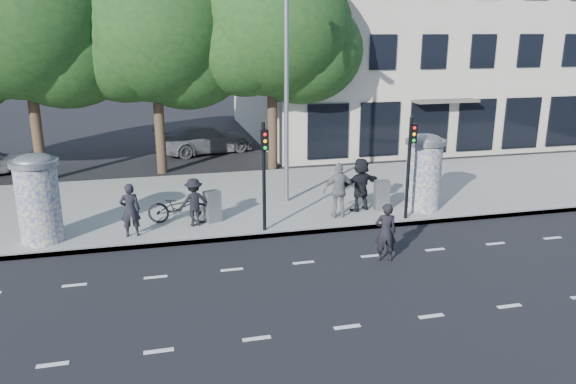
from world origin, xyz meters
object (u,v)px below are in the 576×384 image
object	(u,v)px
ad_column_right	(424,170)
ped_b	(130,210)
ped_f	(361,184)
bicycle	(179,207)
cabinet_left	(212,206)
man_road	(386,232)
traffic_pole_far	(410,158)
ped_e	(339,190)
street_lamp	(287,72)
car_right	(205,139)
traffic_pole_near	(264,166)
cabinet_right	(382,195)
ad_column_left	(38,196)
ped_d	(194,202)

from	to	relation	value
ad_column_right	ped_b	xyz separation A→B (m)	(-9.84, -0.40, -0.56)
ad_column_right	ped_f	world-z (taller)	ad_column_right
bicycle	cabinet_left	size ratio (longest dim) A/B	1.97
man_road	traffic_pole_far	bearing A→B (deg)	-114.55
ped_e	street_lamp	bearing A→B (deg)	-58.57
car_right	traffic_pole_far	bearing A→B (deg)	-174.04
street_lamp	car_right	world-z (taller)	street_lamp
traffic_pole_near	traffic_pole_far	bearing A→B (deg)	0.00
street_lamp	cabinet_left	bearing A→B (deg)	-151.00
cabinet_left	cabinet_right	bearing A→B (deg)	-25.00
ped_f	bicycle	xyz separation A→B (m)	(-6.18, 0.11, -0.39)
traffic_pole_near	man_road	size ratio (longest dim) A/B	2.05
bicycle	cabinet_left	distance (m)	1.07
ad_column_left	man_road	distance (m)	10.09
car_right	traffic_pole_near	bearing A→B (deg)	165.56
ad_column_right	ped_e	world-z (taller)	ad_column_right
ad_column_left	man_road	world-z (taller)	ad_column_left
street_lamp	ped_d	bearing A→B (deg)	-152.41
man_road	street_lamp	bearing A→B (deg)	-64.70
traffic_pole_near	cabinet_right	bearing A→B (deg)	14.22
traffic_pole_far	ped_f	distance (m)	2.06
ped_b	ped_f	bearing A→B (deg)	-177.40
traffic_pole_near	car_right	world-z (taller)	traffic_pole_near
ad_column_right	cabinet_right	bearing A→B (deg)	172.09
ped_d	man_road	bearing A→B (deg)	133.45
man_road	cabinet_right	world-z (taller)	man_road
ad_column_right	ped_f	bearing A→B (deg)	171.03
ad_column_left	ad_column_right	xyz separation A→B (m)	(12.40, 0.20, 0.00)
ad_column_right	ped_e	size ratio (longest dim) A/B	1.42
bicycle	cabinet_left	bearing A→B (deg)	-82.82
street_lamp	ped_f	bearing A→B (deg)	-35.52
street_lamp	ped_f	xyz separation A→B (m)	(2.23, -1.59, -3.72)
ad_column_right	man_road	distance (m)	4.76
ped_b	bicycle	xyz separation A→B (m)	(1.48, 0.86, -0.29)
ad_column_left	bicycle	bearing A→B (deg)	9.17
street_lamp	ped_b	size ratio (longest dim) A/B	4.82
man_road	ad_column_left	bearing A→B (deg)	-9.32
ped_d	bicycle	size ratio (longest dim) A/B	0.76
traffic_pole_far	cabinet_left	bearing A→B (deg)	168.85
ped_d	ped_e	size ratio (longest dim) A/B	0.84
street_lamp	cabinet_right	distance (m)	5.37
ped_f	cabinet_right	world-z (taller)	ped_f
traffic_pole_near	bicycle	distance (m)	3.28
man_road	cabinet_left	distance (m)	5.90
ad_column_right	ped_e	bearing A→B (deg)	-176.38
ped_b	cabinet_right	bearing A→B (deg)	-178.86
ped_d	cabinet_right	xyz separation A→B (m)	(6.46, 0.09, -0.26)
ped_e	traffic_pole_far	bearing A→B (deg)	162.31
traffic_pole_near	car_right	xyz separation A→B (m)	(-0.58, 12.66, -1.50)
ad_column_right	ped_d	xyz separation A→B (m)	(-7.89, 0.11, -0.61)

